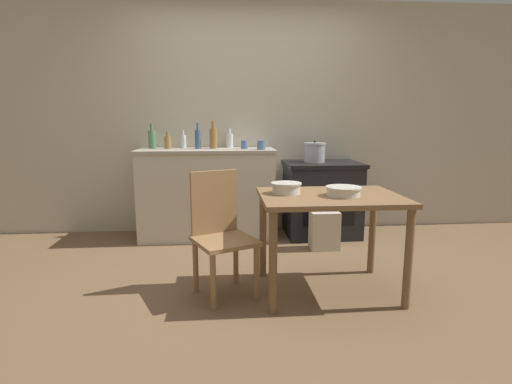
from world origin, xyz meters
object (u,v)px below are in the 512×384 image
at_px(bottle_far_left, 213,138).
at_px(bottle_center_left, 152,139).
at_px(stock_pot, 314,152).
at_px(bottle_center, 198,139).
at_px(work_table, 330,210).
at_px(bottle_center_right, 168,142).
at_px(bottle_left, 230,140).
at_px(cup_mid_right, 261,145).
at_px(cup_right, 244,145).
at_px(chair, 220,231).
at_px(mixing_bowl_large, 286,187).
at_px(flour_sack, 324,230).
at_px(stove, 322,199).
at_px(bottle_mid_left, 183,141).
at_px(mixing_bowl_small, 344,191).

xyz_separation_m(bottle_far_left, bottle_center_left, (-0.65, 0.05, -0.01)).
xyz_separation_m(stock_pot, bottle_center, (-1.25, 0.05, 0.15)).
bearing_deg(work_table, bottle_center_right, 130.82).
relative_size(stock_pot, bottle_left, 1.11).
bearing_deg(cup_mid_right, cup_right, 143.52).
height_order(chair, bottle_center, bottle_center).
relative_size(stock_pot, mixing_bowl_large, 1.05).
relative_size(flour_sack, cup_right, 4.16).
relative_size(chair, mixing_bowl_large, 4.01).
bearing_deg(work_table, chair, 176.64).
height_order(stove, bottle_center_left, bottle_center_left).
bearing_deg(bottle_mid_left, stove, -8.28).
bearing_deg(bottle_center_left, bottle_mid_left, 13.69).
bearing_deg(bottle_center_left, cup_mid_right, -13.13).
relative_size(stove, bottle_center_left, 3.09).
xyz_separation_m(work_table, chair, (-0.79, 0.05, -0.15)).
relative_size(stock_pot, mixing_bowl_small, 0.93).
bearing_deg(bottle_center_right, bottle_mid_left, 41.11).
height_order(stove, cup_right, cup_right).
bearing_deg(mixing_bowl_small, work_table, 147.49).
bearing_deg(mixing_bowl_large, bottle_center_left, 128.21).
xyz_separation_m(bottle_left, bottle_center_right, (-0.66, -0.16, -0.01)).
distance_m(stove, work_table, 1.52).
xyz_separation_m(stove, bottle_far_left, (-1.18, 0.09, 0.67)).
distance_m(mixing_bowl_large, cup_mid_right, 1.29).
height_order(work_table, mixing_bowl_small, mixing_bowl_small).
bearing_deg(bottle_center_right, stove, -2.98).
bearing_deg(cup_mid_right, work_table, -74.63).
xyz_separation_m(flour_sack, cup_right, (-0.76, 0.50, 0.81)).
bearing_deg(bottle_mid_left, cup_mid_right, -22.75).
bearing_deg(mixing_bowl_small, stove, 81.35).
bearing_deg(bottle_left, chair, -93.49).
distance_m(flour_sack, cup_right, 1.22).
height_order(chair, cup_right, cup_right).
relative_size(mixing_bowl_large, bottle_left, 1.06).
height_order(flour_sack, bottle_center, bottle_center).
relative_size(mixing_bowl_small, bottle_left, 1.19).
height_order(flour_sack, bottle_left, bottle_left).
xyz_separation_m(mixing_bowl_large, bottle_left, (-0.38, 1.64, 0.26)).
bearing_deg(bottle_mid_left, bottle_far_left, -21.09).
bearing_deg(mixing_bowl_large, bottle_center, 116.20).
xyz_separation_m(mixing_bowl_large, cup_right, (-0.23, 1.39, 0.23)).
relative_size(work_table, mixing_bowl_small, 3.98).
height_order(chair, stock_pot, stock_pot).
height_order(work_table, chair, chair).
relative_size(mixing_bowl_large, bottle_center_left, 0.85).
xyz_separation_m(stove, cup_mid_right, (-0.68, -0.13, 0.60)).
height_order(work_table, bottle_far_left, bottle_far_left).
distance_m(stock_pot, bottle_center_right, 1.58).
bearing_deg(bottle_center_left, stove, -4.40).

